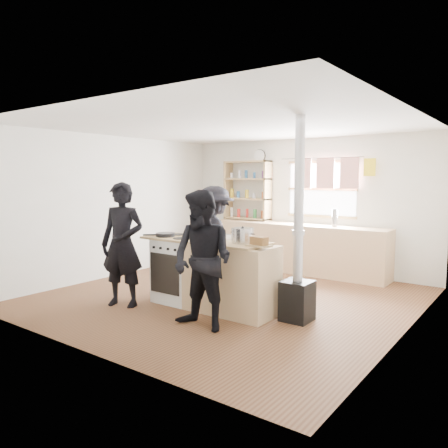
# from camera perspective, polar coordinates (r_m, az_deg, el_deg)

# --- Properties ---
(ground) EXTENTS (5.00, 5.00, 0.01)m
(ground) POSITION_cam_1_polar(r_m,az_deg,el_deg) (6.54, 0.50, -9.59)
(ground) COLOR brown
(ground) RESTS_ON ground
(back_counter) EXTENTS (3.40, 0.55, 0.90)m
(back_counter) POSITION_cam_1_polar(r_m,az_deg,el_deg) (8.31, 9.51, -3.10)
(back_counter) COLOR tan
(back_counter) RESTS_ON ground
(shelving_unit) EXTENTS (1.00, 0.28, 1.20)m
(shelving_unit) POSITION_cam_1_polar(r_m,az_deg,el_deg) (8.91, 3.06, 4.45)
(shelving_unit) COLOR tan
(shelving_unit) RESTS_ON back_counter
(thermos) EXTENTS (0.10, 0.10, 0.30)m
(thermos) POSITION_cam_1_polar(r_m,az_deg,el_deg) (7.94, 14.25, 0.72)
(thermos) COLOR silver
(thermos) RESTS_ON back_counter
(cooking_island) EXTENTS (1.97, 0.64, 0.93)m
(cooking_island) POSITION_cam_1_polar(r_m,az_deg,el_deg) (5.91, -1.49, -6.57)
(cooking_island) COLOR silver
(cooking_island) RESTS_ON ground
(skillet_greens) EXTENTS (0.38, 0.38, 0.05)m
(skillet_greens) POSITION_cam_1_polar(r_m,az_deg,el_deg) (6.26, -7.66, -1.35)
(skillet_greens) COLOR black
(skillet_greens) RESTS_ON cooking_island
(roast_tray) EXTENTS (0.35, 0.33, 0.07)m
(roast_tray) POSITION_cam_1_polar(r_m,az_deg,el_deg) (5.87, -1.08, -1.67)
(roast_tray) COLOR silver
(roast_tray) RESTS_ON cooking_island
(stockpot_stove) EXTENTS (0.21, 0.21, 0.18)m
(stockpot_stove) POSITION_cam_1_polar(r_m,az_deg,el_deg) (6.20, -3.55, -0.93)
(stockpot_stove) COLOR silver
(stockpot_stove) RESTS_ON cooking_island
(stockpot_counter) EXTENTS (0.29, 0.29, 0.22)m
(stockpot_counter) POSITION_cam_1_polar(r_m,az_deg,el_deg) (5.57, 2.44, -1.50)
(stockpot_counter) COLOR #B1B1B4
(stockpot_counter) RESTS_ON cooking_island
(bread_board) EXTENTS (0.31, 0.25, 0.12)m
(bread_board) POSITION_cam_1_polar(r_m,az_deg,el_deg) (5.30, 4.59, -2.40)
(bread_board) COLOR tan
(bread_board) RESTS_ON cooking_island
(flue_heater) EXTENTS (0.35, 0.35, 2.50)m
(flue_heater) POSITION_cam_1_polar(r_m,az_deg,el_deg) (5.44, 9.61, -5.79)
(flue_heater) COLOR black
(flue_heater) RESTS_ON ground
(person_near_left) EXTENTS (0.72, 0.59, 1.70)m
(person_near_left) POSITION_cam_1_polar(r_m,az_deg,el_deg) (6.13, -13.12, -2.63)
(person_near_left) COLOR black
(person_near_left) RESTS_ON ground
(person_near_right) EXTENTS (0.80, 0.63, 1.62)m
(person_near_right) POSITION_cam_1_polar(r_m,az_deg,el_deg) (5.05, -2.79, -4.77)
(person_near_right) COLOR black
(person_near_right) RESTS_ON ground
(person_far) EXTENTS (1.16, 0.82, 1.63)m
(person_far) POSITION_cam_1_polar(r_m,az_deg,el_deg) (6.89, -1.26, -1.82)
(person_far) COLOR black
(person_far) RESTS_ON ground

